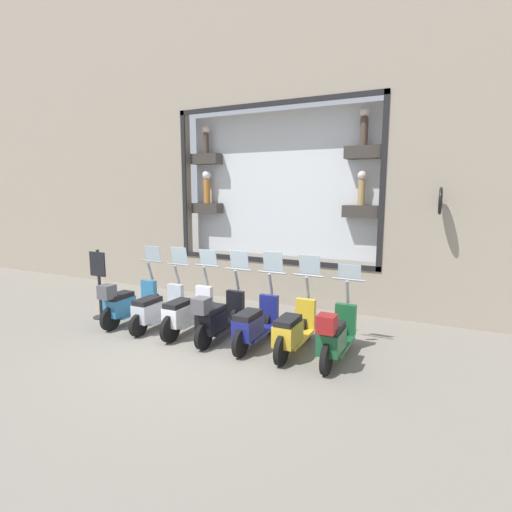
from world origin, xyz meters
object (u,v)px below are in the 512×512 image
at_px(scooter_yellow_1, 294,329).
at_px(scooter_white_4, 187,312).
at_px(scooter_green_0, 335,336).
at_px(scooter_black_3, 218,317).
at_px(scooter_teal_6, 127,303).
at_px(scooter_silver_5, 157,309).
at_px(scooter_navy_2, 255,323).
at_px(shop_sign_post, 99,282).

relative_size(scooter_yellow_1, scooter_white_4, 1.00).
distance_m(scooter_green_0, scooter_black_3, 2.29).
distance_m(scooter_green_0, scooter_teal_6, 4.59).
bearing_deg(scooter_yellow_1, scooter_teal_6, 90.97).
height_order(scooter_yellow_1, scooter_silver_5, scooter_yellow_1).
distance_m(scooter_navy_2, scooter_black_3, 0.77).
relative_size(scooter_white_4, scooter_silver_5, 1.01).
distance_m(scooter_yellow_1, scooter_black_3, 1.53).
bearing_deg(scooter_navy_2, shop_sign_post, 90.40).
height_order(scooter_green_0, scooter_yellow_1, scooter_yellow_1).
bearing_deg(scooter_green_0, scooter_yellow_1, 85.18).
bearing_deg(scooter_black_3, scooter_yellow_1, -87.64).
bearing_deg(scooter_black_3, scooter_white_4, 85.26).
bearing_deg(scooter_teal_6, shop_sign_post, 87.51).
distance_m(scooter_white_4, scooter_teal_6, 1.53).
distance_m(scooter_silver_5, shop_sign_post, 1.67).
bearing_deg(scooter_teal_6, scooter_yellow_1, -89.03).
bearing_deg(scooter_black_3, scooter_teal_6, 90.05).
bearing_deg(scooter_silver_5, scooter_teal_6, 94.43).
height_order(scooter_navy_2, scooter_black_3, scooter_navy_2).
height_order(scooter_green_0, scooter_black_3, scooter_black_3).
distance_m(scooter_navy_2, scooter_teal_6, 3.06).
relative_size(scooter_navy_2, scooter_silver_5, 1.01).
distance_m(scooter_green_0, scooter_navy_2, 1.53).
distance_m(scooter_navy_2, shop_sign_post, 3.93).
distance_m(scooter_green_0, shop_sign_post, 5.45).
xyz_separation_m(scooter_navy_2, scooter_white_4, (0.00, 1.53, 0.01)).
bearing_deg(scooter_silver_5, scooter_yellow_1, -89.89).
bearing_deg(scooter_green_0, scooter_navy_2, 87.61).
bearing_deg(scooter_yellow_1, scooter_black_3, 92.36).
height_order(scooter_yellow_1, scooter_navy_2, scooter_navy_2).
xyz_separation_m(scooter_silver_5, shop_sign_post, (-0.02, 1.61, 0.42)).
xyz_separation_m(scooter_yellow_1, scooter_navy_2, (-0.00, 0.76, -0.00)).
bearing_deg(scooter_teal_6, scooter_navy_2, -88.80).
bearing_deg(scooter_green_0, shop_sign_post, 89.62).
xyz_separation_m(scooter_yellow_1, scooter_white_4, (0.00, 2.29, 0.00)).
xyz_separation_m(scooter_white_4, scooter_silver_5, (-0.01, 0.76, -0.02)).
relative_size(scooter_white_4, shop_sign_post, 1.15).
bearing_deg(shop_sign_post, scooter_green_0, -90.38).
relative_size(scooter_black_3, scooter_teal_6, 1.00).
xyz_separation_m(scooter_black_3, scooter_silver_5, (0.06, 1.53, -0.06)).
relative_size(scooter_black_3, shop_sign_post, 1.15).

